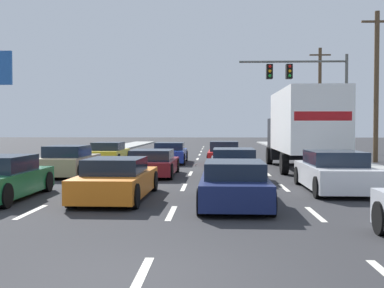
{
  "coord_description": "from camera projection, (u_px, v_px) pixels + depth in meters",
  "views": [
    {
      "loc": [
        0.98,
        -6.17,
        2.04
      ],
      "look_at": [
        0.2,
        12.15,
        1.42
      ],
      "focal_mm": 45.53,
      "sensor_mm": 36.0,
      "label": 1
    }
  ],
  "objects": [
    {
      "name": "ground_plane",
      "position": [
        197.0,
        159.0,
        31.24
      ],
      "size": [
        140.0,
        140.0,
        0.0
      ],
      "primitive_type": "plane",
      "color": "#2B2B2D"
    },
    {
      "name": "sidewalk_right",
      "position": [
        349.0,
        165.0,
        25.89
      ],
      "size": [
        2.6,
        80.0,
        0.14
      ],
      "primitive_type": "cube",
      "color": "#9E9E99",
      "rests_on": "ground_plane"
    },
    {
      "name": "sidewalk_left",
      "position": [
        44.0,
        164.0,
        26.59
      ],
      "size": [
        2.6,
        80.0,
        0.14
      ],
      "primitive_type": "cube",
      "color": "#9E9E99",
      "rests_on": "ground_plane"
    },
    {
      "name": "lane_markings",
      "position": [
        195.0,
        165.0,
        26.58
      ],
      "size": [
        6.94,
        52.0,
        0.01
      ],
      "color": "silver",
      "rests_on": "ground_plane"
    },
    {
      "name": "car_yellow",
      "position": [
        108.0,
        154.0,
        27.41
      ],
      "size": [
        1.84,
        4.09,
        1.22
      ],
      "color": "yellow",
      "rests_on": "ground_plane"
    },
    {
      "name": "car_tan",
      "position": [
        69.0,
        162.0,
        20.54
      ],
      "size": [
        1.81,
        4.18,
        1.29
      ],
      "color": "tan",
      "rests_on": "ground_plane"
    },
    {
      "name": "car_blue",
      "position": [
        170.0,
        153.0,
        28.03
      ],
      "size": [
        1.95,
        4.48,
        1.18
      ],
      "color": "#1E389E",
      "rests_on": "ground_plane"
    },
    {
      "name": "car_maroon",
      "position": [
        153.0,
        163.0,
        20.51
      ],
      "size": [
        1.98,
        4.27,
        1.12
      ],
      "color": "maroon",
      "rests_on": "ground_plane"
    },
    {
      "name": "car_orange",
      "position": [
        117.0,
        180.0,
        13.89
      ],
      "size": [
        1.9,
        4.55,
        1.18
      ],
      "color": "orange",
      "rests_on": "ground_plane"
    },
    {
      "name": "car_red",
      "position": [
        224.0,
        154.0,
        27.12
      ],
      "size": [
        1.91,
        4.15,
        1.28
      ],
      "color": "red",
      "rests_on": "ground_plane"
    },
    {
      "name": "car_gray",
      "position": [
        234.0,
        165.0,
        19.29
      ],
      "size": [
        1.97,
        4.61,
        1.22
      ],
      "color": "slate",
      "rests_on": "ground_plane"
    },
    {
      "name": "car_navy",
      "position": [
        234.0,
        184.0,
        12.85
      ],
      "size": [
        1.87,
        4.55,
        1.16
      ],
      "color": "#141E4C",
      "rests_on": "ground_plane"
    },
    {
      "name": "box_truck",
      "position": [
        303.0,
        125.0,
        23.28
      ],
      "size": [
        2.74,
        9.28,
        3.75
      ],
      "color": "white",
      "rests_on": "ground_plane"
    },
    {
      "name": "car_white",
      "position": [
        334.0,
        172.0,
        15.67
      ],
      "size": [
        1.97,
        4.56,
        1.29
      ],
      "color": "white",
      "rests_on": "ground_plane"
    },
    {
      "name": "traffic_signal_mast",
      "position": [
        302.0,
        81.0,
        31.82
      ],
      "size": [
        7.09,
        0.69,
        6.83
      ],
      "color": "#595B56",
      "rests_on": "ground_plane"
    },
    {
      "name": "utility_pole_mid",
      "position": [
        376.0,
        85.0,
        28.35
      ],
      "size": [
        1.8,
        0.28,
        8.8
      ],
      "color": "brown",
      "rests_on": "ground_plane"
    },
    {
      "name": "utility_pole_far",
      "position": [
        320.0,
        98.0,
        41.73
      ],
      "size": [
        1.8,
        0.28,
        8.86
      ],
      "color": "brown",
      "rests_on": "ground_plane"
    }
  ]
}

